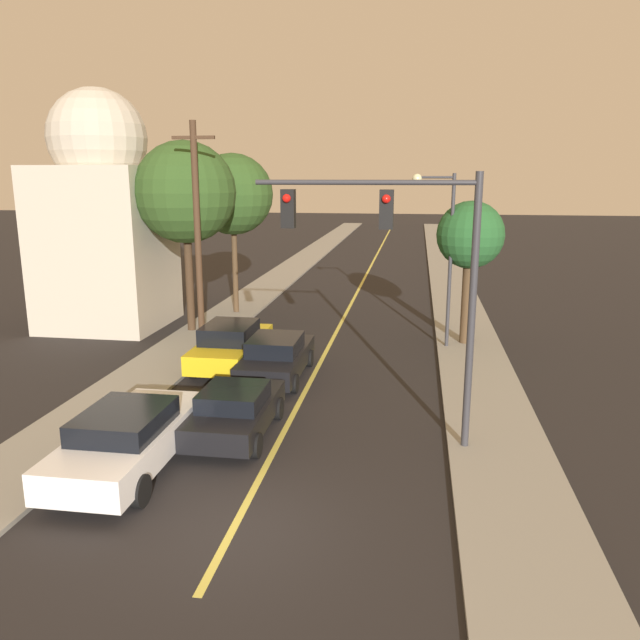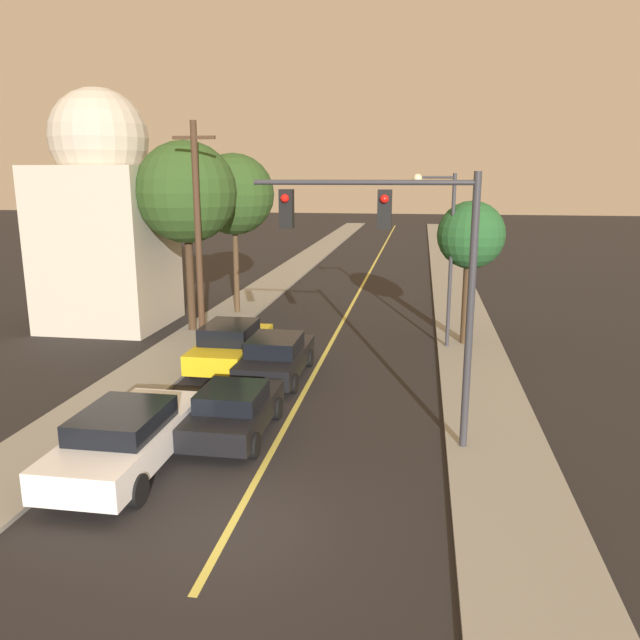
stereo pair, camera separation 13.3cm
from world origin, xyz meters
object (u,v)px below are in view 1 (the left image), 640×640
car_near_lane_front (236,410)px  car_outer_lane_front (129,437)px  tree_left_near (233,195)px  car_near_lane_second (276,357)px  tree_left_far (185,193)px  streetlamp_right (441,237)px  traffic_signal_mast (403,253)px  tree_right_near (470,237)px  utility_pole_left (197,233)px  car_outer_lane_second (231,344)px  domed_building_left (104,216)px

car_near_lane_front → car_outer_lane_front: car_outer_lane_front is taller
tree_left_near → car_near_lane_second: bearing=-66.2°
tree_left_near → tree_left_far: size_ratio=0.95×
car_outer_lane_front → car_near_lane_front: bearing=50.2°
car_near_lane_front → car_outer_lane_front: (-1.85, -2.22, 0.09)m
car_near_lane_second → streetlamp_right: 7.88m
car_near_lane_second → traffic_signal_mast: size_ratio=0.69×
car_near_lane_front → tree_left_far: size_ratio=0.50×
streetlamp_right → tree_left_far: size_ratio=0.83×
car_near_lane_second → tree_right_near: (6.48, 5.12, 3.54)m
traffic_signal_mast → tree_left_near: tree_left_near is taller
tree_right_near → utility_pole_left: bearing=-168.4°
car_outer_lane_second → streetlamp_right: bearing=25.8°
car_near_lane_front → car_near_lane_second: size_ratio=0.87×
streetlamp_right → utility_pole_left: (-8.99, -1.47, 0.13)m
car_outer_lane_front → streetlamp_right: streetlamp_right is taller
car_outer_lane_front → car_outer_lane_second: size_ratio=1.04×
tree_left_near → car_near_lane_front: bearing=-73.8°
car_outer_lane_second → utility_pole_left: utility_pole_left is taller
car_outer_lane_second → tree_left_near: tree_left_near is taller
tree_left_far → utility_pole_left: bearing=-61.4°
traffic_signal_mast → car_near_lane_second: bearing=131.2°
streetlamp_right → tree_left_near: 10.67m
tree_left_near → tree_right_near: size_ratio=1.35×
tree_left_near → domed_building_left: bearing=-147.7°
domed_building_left → car_near_lane_front: bearing=-50.7°
car_outer_lane_front → domed_building_left: bearing=118.4°
car_near_lane_front → domed_building_left: bearing=129.3°
car_near_lane_second → domed_building_left: (-8.98, 6.19, 4.11)m
tree_left_near → tree_left_far: bearing=-103.0°
car_near_lane_front → tree_left_far: (-4.96, 10.25, 5.18)m
tree_left_far → tree_right_near: bearing=-1.8°
car_near_lane_front → utility_pole_left: utility_pole_left is taller
car_outer_lane_second → streetlamp_right: size_ratio=0.73×
car_near_lane_second → traffic_signal_mast: 7.51m
domed_building_left → tree_left_near: bearing=32.3°
tree_left_far → car_outer_lane_second: bearing=-55.2°
car_outer_lane_front → utility_pole_left: size_ratio=0.60×
car_near_lane_front → tree_left_near: (-4.09, 14.04, 5.00)m
car_outer_lane_second → tree_right_near: (8.33, 4.10, 3.47)m
car_near_lane_front → car_near_lane_second: car_near_lane_second is taller
utility_pole_left → tree_right_near: utility_pole_left is taller
streetlamp_right → tree_right_near: size_ratio=1.18×
car_near_lane_second → domed_building_left: 11.65m
car_near_lane_second → tree_left_far: 9.01m
car_outer_lane_front → utility_pole_left: bearing=100.1°
tree_left_far → tree_right_near: (11.44, -0.36, -1.60)m
tree_left_far → tree_left_near: bearing=77.0°
car_outer_lane_second → tree_left_far: bearing=124.8°
car_near_lane_front → traffic_signal_mast: traffic_signal_mast is taller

